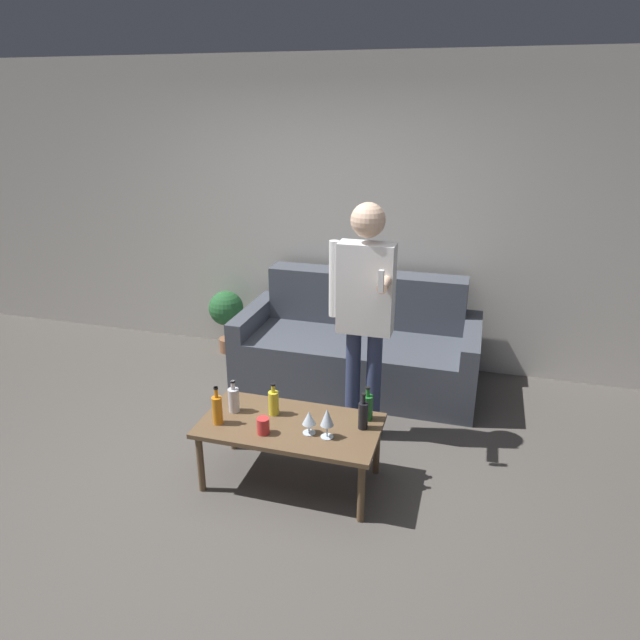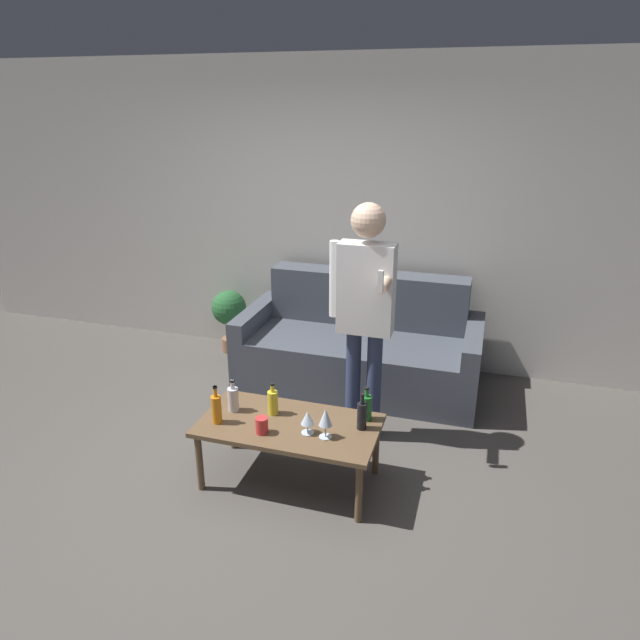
# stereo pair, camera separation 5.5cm
# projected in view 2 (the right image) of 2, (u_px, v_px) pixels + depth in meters

# --- Properties ---
(ground_plane) EXTENTS (16.00, 16.00, 0.00)m
(ground_plane) POSITION_uv_depth(u_px,v_px,m) (235.00, 497.00, 3.58)
(ground_plane) COLOR #514C47
(wall_back) EXTENTS (8.00, 0.06, 2.70)m
(wall_back) POSITION_uv_depth(u_px,v_px,m) (335.00, 216.00, 5.14)
(wall_back) COLOR silver
(wall_back) RESTS_ON ground_plane
(couch) EXTENTS (2.02, 0.93, 0.92)m
(couch) POSITION_uv_depth(u_px,v_px,m) (360.00, 347.00, 4.94)
(couch) COLOR #474C56
(couch) RESTS_ON ground_plane
(coffee_table) EXTENTS (1.13, 0.59, 0.43)m
(coffee_table) POSITION_uv_depth(u_px,v_px,m) (289.00, 429.00, 3.59)
(coffee_table) COLOR brown
(coffee_table) RESTS_ON ground_plane
(bottle_orange) EXTENTS (0.06, 0.06, 0.24)m
(bottle_orange) POSITION_uv_depth(u_px,v_px,m) (362.00, 415.00, 3.49)
(bottle_orange) COLOR black
(bottle_orange) RESTS_ON coffee_table
(bottle_green) EXTENTS (0.06, 0.06, 0.25)m
(bottle_green) POSITION_uv_depth(u_px,v_px,m) (216.00, 408.00, 3.55)
(bottle_green) COLOR orange
(bottle_green) RESTS_ON coffee_table
(bottle_dark) EXTENTS (0.07, 0.07, 0.22)m
(bottle_dark) POSITION_uv_depth(u_px,v_px,m) (273.00, 402.00, 3.66)
(bottle_dark) COLOR yellow
(bottle_dark) RESTS_ON coffee_table
(bottle_yellow) EXTENTS (0.07, 0.07, 0.23)m
(bottle_yellow) POSITION_uv_depth(u_px,v_px,m) (366.00, 407.00, 3.59)
(bottle_yellow) COLOR #23752D
(bottle_yellow) RESTS_ON coffee_table
(bottle_red) EXTENTS (0.07, 0.07, 0.22)m
(bottle_red) POSITION_uv_depth(u_px,v_px,m) (233.00, 399.00, 3.69)
(bottle_red) COLOR silver
(bottle_red) RESTS_ON coffee_table
(wine_glass_near) EXTENTS (0.08, 0.08, 0.15)m
(wine_glass_near) POSITION_uv_depth(u_px,v_px,m) (308.00, 419.00, 3.44)
(wine_glass_near) COLOR silver
(wine_glass_near) RESTS_ON coffee_table
(wine_glass_far) EXTENTS (0.08, 0.08, 0.19)m
(wine_glass_far) POSITION_uv_depth(u_px,v_px,m) (325.00, 418.00, 3.38)
(wine_glass_far) COLOR silver
(wine_glass_far) RESTS_ON coffee_table
(cup_on_table) EXTENTS (0.08, 0.08, 0.10)m
(cup_on_table) POSITION_uv_depth(u_px,v_px,m) (262.00, 425.00, 3.46)
(cup_on_table) COLOR red
(cup_on_table) RESTS_ON coffee_table
(person_standing_front) EXTENTS (0.45, 0.43, 1.72)m
(person_standing_front) POSITION_uv_depth(u_px,v_px,m) (365.00, 304.00, 3.86)
(person_standing_front) COLOR navy
(person_standing_front) RESTS_ON ground_plane
(potted_plant) EXTENTS (0.33, 0.33, 0.62)m
(potted_plant) POSITION_uv_depth(u_px,v_px,m) (229.00, 312.00, 5.51)
(potted_plant) COLOR #936042
(potted_plant) RESTS_ON ground_plane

